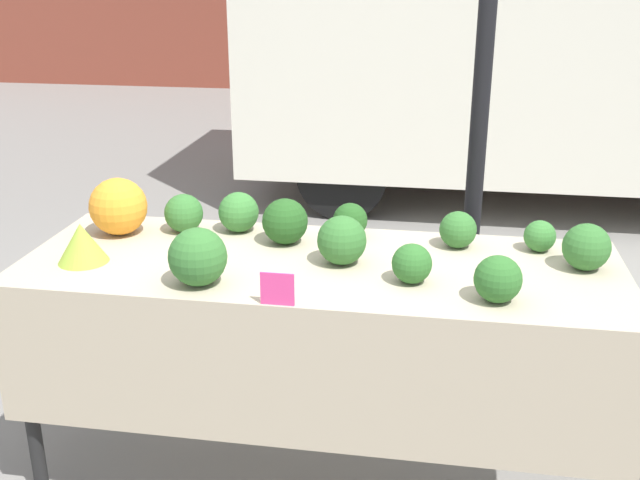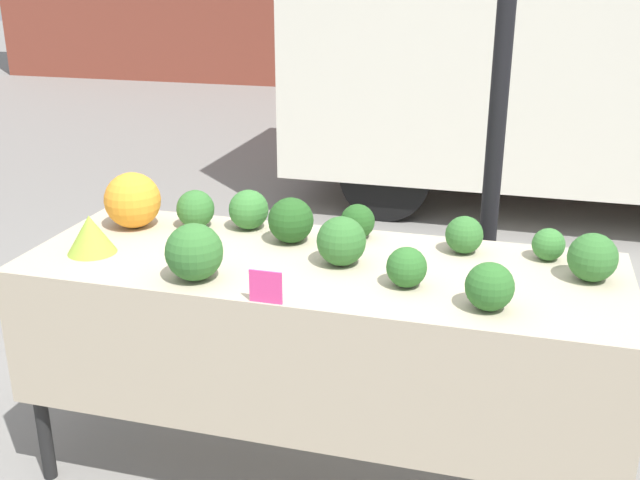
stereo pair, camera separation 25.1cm
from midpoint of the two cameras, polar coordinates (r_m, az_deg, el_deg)
ground_plane at (r=2.97m, az=2.54°, el=-17.13°), size 40.00×40.00×0.00m
tent_pole at (r=2.99m, az=15.61°, el=7.25°), size 0.07×0.07×2.33m
parked_truck at (r=6.20m, az=22.55°, el=14.59°), size 5.01×2.01×2.56m
market_table at (r=2.53m, az=2.46°, el=-4.64°), size 2.04×0.74×0.85m
orange_cauliflower at (r=2.91m, az=-11.72°, el=2.95°), size 0.21×0.21×0.21m
romanesco_head at (r=2.68m, az=-14.56°, el=0.38°), size 0.17×0.17×0.14m
broccoli_head_0 at (r=2.67m, az=13.60°, el=0.34°), size 0.13×0.13×0.13m
broccoli_head_1 at (r=2.84m, az=-2.95°, el=2.29°), size 0.15×0.15×0.15m
broccoli_head_2 at (r=2.69m, az=19.60°, el=-0.37°), size 0.11×0.11×0.11m
broccoli_head_3 at (r=2.50m, az=4.54°, el=-0.11°), size 0.17×0.17×0.17m
broccoli_head_4 at (r=2.69m, az=0.42°, el=1.47°), size 0.17×0.17×0.17m
broccoli_head_5 at (r=2.26m, az=15.94°, el=-3.50°), size 0.14×0.14×0.14m
broccoli_head_6 at (r=2.56m, az=22.74°, el=-1.29°), size 0.16×0.16×0.16m
broccoli_head_7 at (r=2.38m, az=-6.62°, el=-0.98°), size 0.19×0.19×0.19m
broccoli_head_8 at (r=2.88m, az=-7.02°, el=2.33°), size 0.15×0.15×0.15m
broccoli_head_9 at (r=2.75m, az=5.49°, el=1.38°), size 0.13×0.13×0.13m
broccoli_head_10 at (r=2.36m, az=9.66°, el=-2.12°), size 0.13×0.13×0.13m
price_sign at (r=2.22m, az=-0.94°, el=-3.66°), size 0.10×0.01×0.10m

